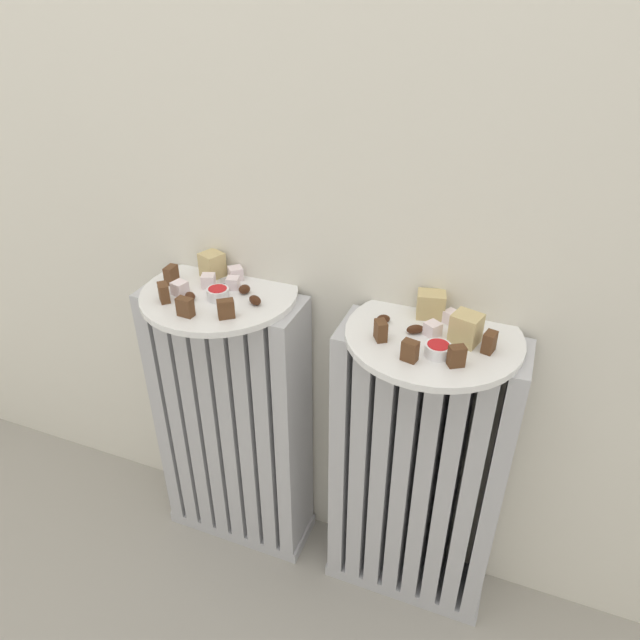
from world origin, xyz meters
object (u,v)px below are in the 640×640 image
(radiator_left, at_px, (233,425))
(jam_bowl_right, at_px, (438,349))
(fork, at_px, (226,289))
(plate_left, at_px, (220,293))
(jam_bowl_left, at_px, (218,293))
(plate_right, at_px, (433,336))
(radiator_right, at_px, (416,476))

(radiator_left, distance_m, jam_bowl_right, 0.56)
(jam_bowl_right, bearing_deg, fork, 170.35)
(plate_left, relative_size, jam_bowl_left, 7.20)
(radiator_left, distance_m, plate_left, 0.33)
(fork, bearing_deg, plate_left, -133.92)
(radiator_left, relative_size, plate_right, 2.15)
(plate_right, relative_size, fork, 3.11)
(jam_bowl_left, distance_m, fork, 0.04)
(radiator_left, bearing_deg, plate_right, 0.00)
(radiator_left, xyz_separation_m, jam_bowl_left, (0.01, -0.03, 0.35))
(plate_left, xyz_separation_m, plate_right, (0.41, 0.00, 0.00))
(jam_bowl_left, bearing_deg, plate_right, 4.15)
(jam_bowl_left, bearing_deg, plate_left, 116.88)
(plate_left, bearing_deg, fork, 46.08)
(radiator_right, height_order, plate_left, plate_left)
(radiator_left, bearing_deg, jam_bowl_left, -63.12)
(jam_bowl_left, distance_m, jam_bowl_right, 0.42)
(radiator_left, bearing_deg, jam_bowl_right, -8.22)
(plate_left, distance_m, jam_bowl_right, 0.44)
(plate_right, bearing_deg, jam_bowl_right, -73.74)
(jam_bowl_right, xyz_separation_m, fork, (-0.42, 0.07, -0.01))
(plate_right, bearing_deg, radiator_right, -116.57)
(radiator_left, height_order, fork, fork)
(radiator_left, bearing_deg, plate_left, 116.57)
(plate_left, bearing_deg, plate_right, 0.00)
(radiator_right, xyz_separation_m, fork, (-0.40, 0.01, 0.34))
(radiator_left, xyz_separation_m, radiator_right, (0.41, 0.00, 0.00))
(radiator_left, bearing_deg, radiator_right, 0.00)
(plate_left, height_order, jam_bowl_left, jam_bowl_left)
(plate_right, height_order, jam_bowl_right, jam_bowl_right)
(radiator_left, distance_m, jam_bowl_left, 0.35)
(radiator_right, bearing_deg, jam_bowl_left, -175.85)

